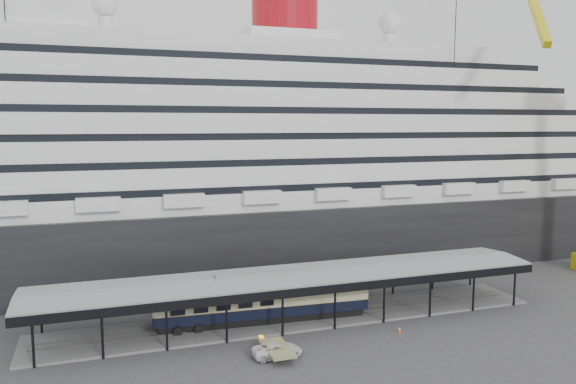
% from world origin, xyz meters
% --- Properties ---
extents(ground, '(200.00, 200.00, 0.00)m').
position_xyz_m(ground, '(0.00, 0.00, 0.00)').
color(ground, '#363638').
rests_on(ground, ground).
extents(cruise_ship, '(130.00, 30.00, 43.90)m').
position_xyz_m(cruise_ship, '(0.05, 32.00, 18.35)').
color(cruise_ship, black).
rests_on(cruise_ship, ground).
extents(platform_canopy, '(56.00, 9.18, 5.30)m').
position_xyz_m(platform_canopy, '(0.00, 5.00, 2.36)').
color(platform_canopy, slate).
rests_on(platform_canopy, ground).
extents(port_truck, '(4.70, 2.19, 1.30)m').
position_xyz_m(port_truck, '(-5.03, -3.89, 0.65)').
color(port_truck, white).
rests_on(port_truck, ground).
extents(pullman_carriage, '(23.35, 4.40, 22.79)m').
position_xyz_m(pullman_carriage, '(-3.74, 5.00, 2.76)').
color(pullman_carriage, black).
rests_on(pullman_carriage, ground).
extents(traffic_cone_left, '(0.42, 0.42, 0.82)m').
position_xyz_m(traffic_cone_left, '(-5.92, -2.25, 0.41)').
color(traffic_cone_left, red).
rests_on(traffic_cone_left, ground).
extents(traffic_cone_mid, '(0.53, 0.53, 0.80)m').
position_xyz_m(traffic_cone_mid, '(-4.17, -2.40, 0.40)').
color(traffic_cone_mid, '#ED430D').
rests_on(traffic_cone_mid, ground).
extents(traffic_cone_right, '(0.39, 0.39, 0.67)m').
position_xyz_m(traffic_cone_right, '(8.74, -2.29, 0.33)').
color(traffic_cone_right, '#DB410C').
rests_on(traffic_cone_right, ground).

